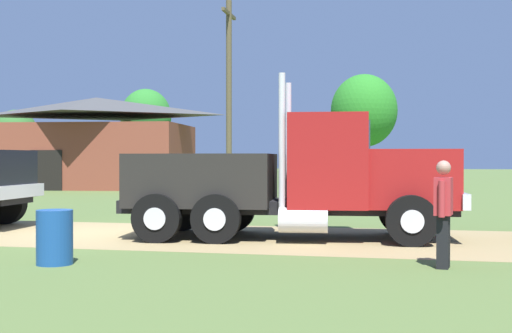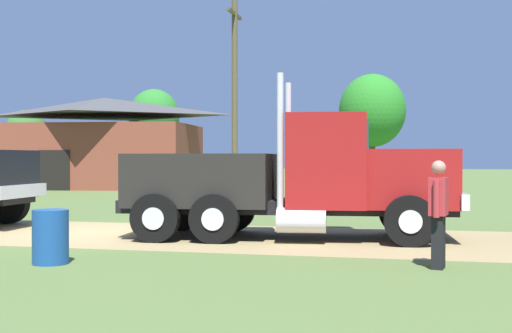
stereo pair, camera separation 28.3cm
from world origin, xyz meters
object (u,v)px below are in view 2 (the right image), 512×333
at_px(truck_foreground_white, 292,180).
at_px(shed_building, 104,144).
at_px(utility_pole_far, 235,93).
at_px(steel_barrel, 51,237).
at_px(visitor_walking_mid, 438,210).

height_order(truck_foreground_white, shed_building, shed_building).
distance_m(truck_foreground_white, utility_pole_far, 16.18).
bearing_deg(truck_foreground_white, steel_barrel, -125.62).
relative_size(visitor_walking_mid, utility_pole_far, 0.19).
distance_m(steel_barrel, utility_pole_far, 19.98).
xyz_separation_m(truck_foreground_white, shed_building, (-15.39, 22.40, 1.30)).
relative_size(steel_barrel, shed_building, 0.08).
distance_m(visitor_walking_mid, steel_barrel, 6.34).
bearing_deg(steel_barrel, truck_foreground_white, 54.38).
xyz_separation_m(truck_foreground_white, utility_pole_far, (-5.34, 14.89, 3.41)).
bearing_deg(truck_foreground_white, utility_pole_far, 109.73).
height_order(steel_barrel, utility_pole_far, utility_pole_far).
xyz_separation_m(visitor_walking_mid, utility_pole_far, (-8.34, 18.41, 3.75)).
xyz_separation_m(truck_foreground_white, visitor_walking_mid, (3.00, -3.53, -0.34)).
relative_size(truck_foreground_white, steel_barrel, 8.32).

